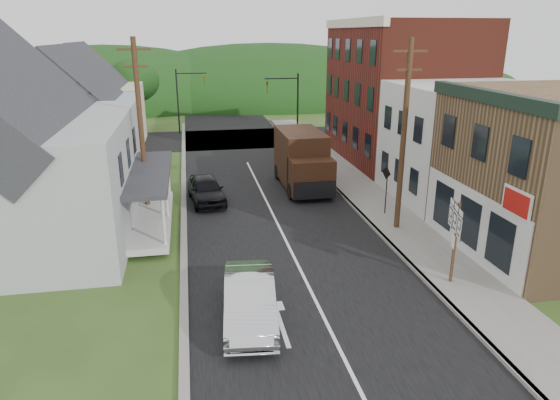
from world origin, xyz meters
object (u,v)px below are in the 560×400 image
warning_sign (386,183)px  delivery_van (302,160)px  route_sign_cluster (455,231)px  dark_sedan (206,190)px  silver_sedan (250,300)px

warning_sign → delivery_van: bearing=103.3°
delivery_van → route_sign_cluster: delivery_van is taller
dark_sedan → delivery_van: delivery_van is taller
delivery_van → route_sign_cluster: size_ratio=1.96×
silver_sedan → warning_sign: (8.21, 8.74, 1.01)m
silver_sedan → delivery_van: (5.07, 14.41, 0.98)m
dark_sedan → route_sign_cluster: route_sign_cluster is taller
silver_sedan → delivery_van: bearing=76.2°
route_sign_cluster → dark_sedan: bearing=142.4°
silver_sedan → warning_sign: warning_sign is taller
silver_sedan → dark_sedan: size_ratio=1.07×
route_sign_cluster → warning_sign: (0.41, 7.62, -0.41)m
dark_sedan → delivery_van: bearing=9.7°
dark_sedan → route_sign_cluster: (8.68, -11.56, 1.45)m
silver_sedan → route_sign_cluster: route_sign_cluster is taller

